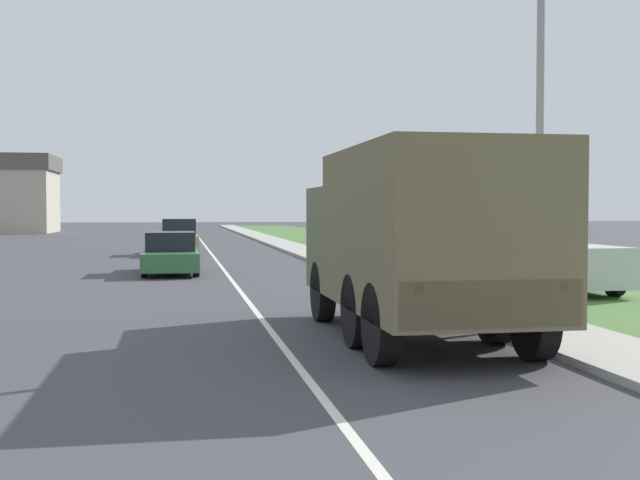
% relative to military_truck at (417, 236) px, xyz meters
% --- Properties ---
extents(ground_plane, '(180.00, 180.00, 0.00)m').
position_rel_military_truck_xyz_m(ground_plane, '(-2.20, 29.11, -1.67)').
color(ground_plane, '#424247').
extents(lane_centre_stripe, '(0.12, 120.00, 0.00)m').
position_rel_military_truck_xyz_m(lane_centre_stripe, '(-2.20, 29.11, -1.67)').
color(lane_centre_stripe, silver).
rests_on(lane_centre_stripe, ground).
extents(sidewalk_right, '(1.80, 120.00, 0.12)m').
position_rel_military_truck_xyz_m(sidewalk_right, '(2.30, 29.11, -1.61)').
color(sidewalk_right, '#ADAAA3').
rests_on(sidewalk_right, ground).
extents(grass_strip_right, '(7.00, 120.00, 0.02)m').
position_rel_military_truck_xyz_m(grass_strip_right, '(6.70, 29.11, -1.66)').
color(grass_strip_right, '#4C7538').
rests_on(grass_strip_right, ground).
extents(military_truck, '(2.50, 6.54, 3.02)m').
position_rel_military_truck_xyz_m(military_truck, '(0.00, 0.00, 0.00)').
color(military_truck, '#545B3D').
rests_on(military_truck, ground).
extents(car_nearest_ahead, '(1.77, 4.47, 1.36)m').
position_rel_military_truck_xyz_m(car_nearest_ahead, '(-4.00, 14.26, -1.05)').
color(car_nearest_ahead, '#336B3D').
rests_on(car_nearest_ahead, ground).
extents(car_second_ahead, '(1.70, 4.56, 1.66)m').
position_rel_military_truck_xyz_m(car_second_ahead, '(-3.69, 25.27, -0.94)').
color(car_second_ahead, tan).
rests_on(car_second_ahead, ground).
extents(pickup_truck, '(2.09, 5.23, 1.81)m').
position_rel_military_truck_xyz_m(pickup_truck, '(5.59, 7.24, -0.81)').
color(pickup_truck, silver).
rests_on(pickup_truck, grass_strip_right).
extents(lamp_post, '(1.69, 0.24, 7.74)m').
position_rel_military_truck_xyz_m(lamp_post, '(2.36, 1.01, 3.00)').
color(lamp_post, gray).
rests_on(lamp_post, sidewalk_right).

